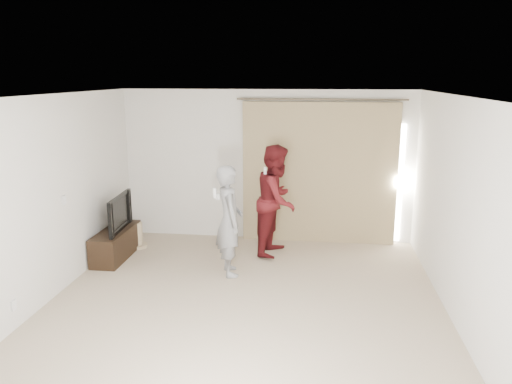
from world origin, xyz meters
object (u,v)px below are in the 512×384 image
at_px(tv, 114,213).
at_px(person_man, 229,221).
at_px(tv_console, 116,243).
at_px(person_woman, 277,200).

relative_size(tv, person_man, 0.61).
bearing_deg(tv, person_man, -106.23).
bearing_deg(tv_console, person_man, -12.69).
relative_size(tv_console, person_woman, 0.66).
distance_m(tv_console, tv, 0.51).
bearing_deg(person_man, person_woman, 57.83).
height_order(tv, person_man, person_man).
height_order(tv_console, person_woman, person_woman).
bearing_deg(tv, tv_console, -0.00).
xyz_separation_m(tv_console, tv, (0.00, 0.00, 0.51)).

